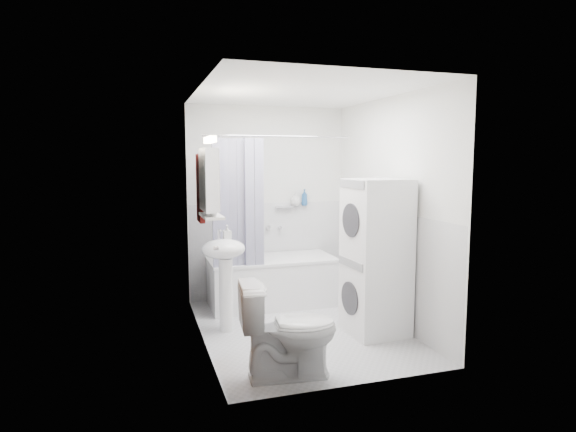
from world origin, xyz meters
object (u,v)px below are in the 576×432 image
object	(u,v)px
washer_dryer	(376,257)
toilet	(289,330)
bathtub	(272,279)
sink	(224,263)

from	to	relation	value
washer_dryer	toilet	bearing A→B (deg)	-151.67
washer_dryer	toilet	world-z (taller)	washer_dryer
bathtub	toilet	distance (m)	1.96
sink	washer_dryer	world-z (taller)	washer_dryer
bathtub	washer_dryer	world-z (taller)	washer_dryer
washer_dryer	sink	bearing A→B (deg)	157.44
bathtub	toilet	size ratio (longest dim) A/B	1.91
sink	toilet	xyz separation A→B (m)	(0.30, -1.19, -0.32)
toilet	bathtub	bearing A→B (deg)	-5.53
washer_dryer	toilet	xyz separation A→B (m)	(-1.13, -0.69, -0.39)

